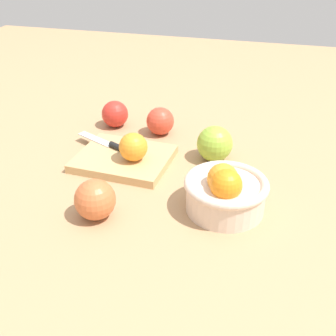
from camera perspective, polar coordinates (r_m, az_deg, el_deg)
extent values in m
plane|color=tan|center=(0.98, 0.25, -0.52)|extent=(2.40, 2.40, 0.00)
cylinder|color=beige|center=(0.85, 7.58, -3.76)|extent=(0.15, 0.15, 0.06)
torus|color=beige|center=(0.83, 7.71, -2.07)|extent=(0.16, 0.16, 0.02)
sphere|color=orange|center=(0.80, 7.67, -2.21)|extent=(0.06, 0.06, 0.06)
sphere|color=orange|center=(0.82, 7.24, -1.43)|extent=(0.06, 0.06, 0.06)
cube|color=tan|center=(1.01, -5.84, 1.23)|extent=(0.22, 0.19, 0.02)
sphere|color=orange|center=(0.98, -4.51, 2.90)|extent=(0.06, 0.06, 0.06)
cube|color=silver|center=(1.09, -9.52, 3.77)|extent=(0.11, 0.06, 0.00)
cylinder|color=black|center=(1.03, -6.70, 2.82)|extent=(0.05, 0.03, 0.01)
sphere|color=#D6422D|center=(1.13, -1.04, 6.19)|extent=(0.07, 0.07, 0.07)
sphere|color=#8EB738|center=(1.01, 6.18, 3.20)|extent=(0.08, 0.08, 0.08)
sphere|color=red|center=(1.18, -7.01, 7.08)|extent=(0.07, 0.07, 0.07)
sphere|color=#CC6638|center=(0.83, -9.60, -4.13)|extent=(0.08, 0.08, 0.08)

